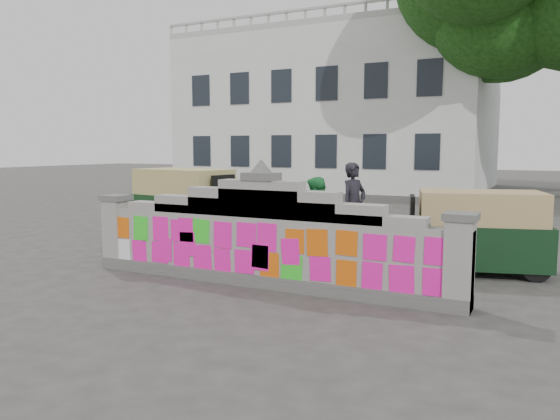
{
  "coord_description": "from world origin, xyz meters",
  "views": [
    {
      "loc": [
        4.11,
        -7.46,
        2.19
      ],
      "look_at": [
        -0.18,
        1.0,
        1.1
      ],
      "focal_mm": 35.0,
      "sensor_mm": 36.0,
      "label": 1
    }
  ],
  "objects_px": {
    "cyclist_bike": "(353,236)",
    "cyclist_rider": "(354,218)",
    "rickshaw_right": "(476,231)",
    "pedestrian": "(315,220)",
    "rickshaw_left": "(186,201)"
  },
  "relations": [
    {
      "from": "cyclist_bike",
      "to": "rickshaw_right",
      "type": "relative_size",
      "value": 0.7
    },
    {
      "from": "cyclist_bike",
      "to": "cyclist_rider",
      "type": "distance_m",
      "value": 0.34
    },
    {
      "from": "pedestrian",
      "to": "rickshaw_right",
      "type": "relative_size",
      "value": 0.61
    },
    {
      "from": "cyclist_bike",
      "to": "pedestrian",
      "type": "relative_size",
      "value": 1.13
    },
    {
      "from": "rickshaw_right",
      "to": "cyclist_bike",
      "type": "bearing_deg",
      "value": -15.36
    },
    {
      "from": "rickshaw_right",
      "to": "pedestrian",
      "type": "bearing_deg",
      "value": -4.94
    },
    {
      "from": "pedestrian",
      "to": "rickshaw_left",
      "type": "relative_size",
      "value": 0.53
    },
    {
      "from": "pedestrian",
      "to": "rickshaw_left",
      "type": "xyz_separation_m",
      "value": [
        -4.22,
        1.65,
        0.04
      ]
    },
    {
      "from": "pedestrian",
      "to": "rickshaw_right",
      "type": "bearing_deg",
      "value": 88.82
    },
    {
      "from": "cyclist_rider",
      "to": "rickshaw_right",
      "type": "relative_size",
      "value": 0.62
    },
    {
      "from": "cyclist_bike",
      "to": "pedestrian",
      "type": "bearing_deg",
      "value": 153.4
    },
    {
      "from": "pedestrian",
      "to": "rickshaw_right",
      "type": "xyz_separation_m",
      "value": [
        2.83,
        0.5,
        -0.08
      ]
    },
    {
      "from": "cyclist_bike",
      "to": "cyclist_rider",
      "type": "height_order",
      "value": "cyclist_rider"
    },
    {
      "from": "cyclist_bike",
      "to": "rickshaw_right",
      "type": "height_order",
      "value": "rickshaw_right"
    },
    {
      "from": "cyclist_rider",
      "to": "rickshaw_left",
      "type": "distance_m",
      "value": 4.94
    }
  ]
}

